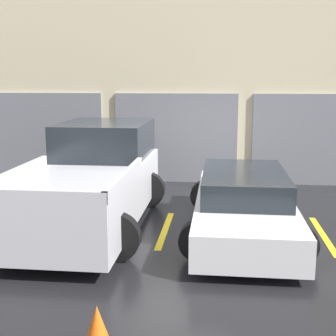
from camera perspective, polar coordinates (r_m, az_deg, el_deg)
ground_plane at (r=10.15m, az=0.49°, el=-5.29°), size 28.00×28.00×0.00m
shophouse_building at (r=13.02m, az=1.99°, el=9.93°), size 16.80×0.68×5.32m
pickup_truck at (r=9.29m, az=-9.12°, el=-1.38°), size 2.52×5.12×1.90m
sedan_white at (r=8.77m, az=9.20°, el=-4.31°), size 2.15×4.66×1.15m
parking_stripe_far_left at (r=9.71m, az=-17.84°, el=-6.55°), size 0.12×2.20×0.01m
parking_stripe_left at (r=8.94m, az=-0.36°, el=-7.52°), size 0.12×2.20×0.01m
parking_stripe_centre at (r=9.09m, az=18.41°, el=-7.79°), size 0.12×2.20×0.01m
traffic_cone at (r=5.16m, az=-8.60°, el=-19.19°), size 0.47×0.47×0.55m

